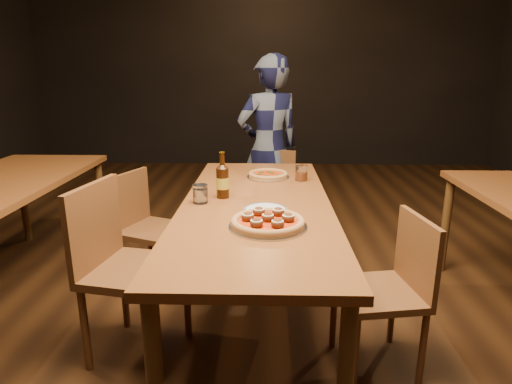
{
  "coord_description": "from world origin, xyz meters",
  "views": [
    {
      "loc": [
        0.06,
        -2.22,
        1.44
      ],
      "look_at": [
        0.0,
        -0.05,
        0.82
      ],
      "focal_mm": 30.0,
      "sensor_mm": 36.0,
      "label": 1
    }
  ],
  "objects_px": {
    "plate_stack": "(265,211)",
    "chair_main_nw": "(136,269)",
    "water_glass": "(200,194)",
    "pizza_margherita": "(268,175)",
    "beer_bottle": "(223,182)",
    "amber_glass": "(301,173)",
    "diner": "(269,149)",
    "chair_main_e": "(379,291)",
    "table_main": "(256,214)",
    "chair_end": "(268,198)",
    "pizza_meatball": "(268,222)",
    "chair_main_sw": "(153,229)"
  },
  "relations": [
    {
      "from": "chair_main_e",
      "to": "chair_end",
      "type": "xyz_separation_m",
      "value": [
        -0.53,
        1.56,
        0.0
      ]
    },
    {
      "from": "chair_end",
      "to": "amber_glass",
      "type": "xyz_separation_m",
      "value": [
        0.21,
        -0.73,
        0.39
      ]
    },
    {
      "from": "chair_main_e",
      "to": "pizza_margherita",
      "type": "xyz_separation_m",
      "value": [
        -0.54,
        0.9,
        0.36
      ]
    },
    {
      "from": "chair_main_nw",
      "to": "chair_main_e",
      "type": "bearing_deg",
      "value": -82.72
    },
    {
      "from": "chair_main_sw",
      "to": "diner",
      "type": "relative_size",
      "value": 0.52
    },
    {
      "from": "table_main",
      "to": "beer_bottle",
      "type": "xyz_separation_m",
      "value": [
        -0.19,
        0.08,
        0.16
      ]
    },
    {
      "from": "pizza_margherita",
      "to": "amber_glass",
      "type": "height_order",
      "value": "amber_glass"
    },
    {
      "from": "table_main",
      "to": "amber_glass",
      "type": "bearing_deg",
      "value": 59.87
    },
    {
      "from": "chair_end",
      "to": "chair_main_e",
      "type": "bearing_deg",
      "value": -57.66
    },
    {
      "from": "table_main",
      "to": "pizza_meatball",
      "type": "distance_m",
      "value": 0.4
    },
    {
      "from": "chair_main_sw",
      "to": "chair_end",
      "type": "distance_m",
      "value": 1.08
    },
    {
      "from": "beer_bottle",
      "to": "amber_glass",
      "type": "bearing_deg",
      "value": 40.75
    },
    {
      "from": "pizza_meatball",
      "to": "chair_main_nw",
      "type": "bearing_deg",
      "value": 170.63
    },
    {
      "from": "water_glass",
      "to": "diner",
      "type": "distance_m",
      "value": 1.51
    },
    {
      "from": "chair_end",
      "to": "pizza_meatball",
      "type": "relative_size",
      "value": 2.29
    },
    {
      "from": "pizza_margherita",
      "to": "chair_main_e",
      "type": "bearing_deg",
      "value": -59.26
    },
    {
      "from": "chair_end",
      "to": "plate_stack",
      "type": "height_order",
      "value": "chair_end"
    },
    {
      "from": "chair_main_sw",
      "to": "diner",
      "type": "height_order",
      "value": "diner"
    },
    {
      "from": "chair_main_nw",
      "to": "plate_stack",
      "type": "relative_size",
      "value": 4.43
    },
    {
      "from": "table_main",
      "to": "water_glass",
      "type": "distance_m",
      "value": 0.32
    },
    {
      "from": "table_main",
      "to": "pizza_meatball",
      "type": "relative_size",
      "value": 5.56
    },
    {
      "from": "diner",
      "to": "pizza_margherita",
      "type": "bearing_deg",
      "value": 66.19
    },
    {
      "from": "chair_main_sw",
      "to": "chair_end",
      "type": "relative_size",
      "value": 1.0
    },
    {
      "from": "chair_main_sw",
      "to": "table_main",
      "type": "bearing_deg",
      "value": -101.15
    },
    {
      "from": "pizza_meatball",
      "to": "chair_main_sw",
      "type": "bearing_deg",
      "value": 132.47
    },
    {
      "from": "beer_bottle",
      "to": "diner",
      "type": "height_order",
      "value": "diner"
    },
    {
      "from": "chair_main_sw",
      "to": "water_glass",
      "type": "xyz_separation_m",
      "value": [
        0.41,
        -0.48,
        0.39
      ]
    },
    {
      "from": "pizza_margherita",
      "to": "diner",
      "type": "relative_size",
      "value": 0.18
    },
    {
      "from": "beer_bottle",
      "to": "water_glass",
      "type": "relative_size",
      "value": 2.52
    },
    {
      "from": "chair_main_sw",
      "to": "pizza_margherita",
      "type": "bearing_deg",
      "value": -60.92
    },
    {
      "from": "table_main",
      "to": "beer_bottle",
      "type": "bearing_deg",
      "value": 157.66
    },
    {
      "from": "water_glass",
      "to": "beer_bottle",
      "type": "bearing_deg",
      "value": 42.85
    },
    {
      "from": "chair_end",
      "to": "amber_glass",
      "type": "distance_m",
      "value": 0.85
    },
    {
      "from": "water_glass",
      "to": "diner",
      "type": "xyz_separation_m",
      "value": [
        0.37,
        1.46,
        -0.01
      ]
    },
    {
      "from": "pizza_meatball",
      "to": "diner",
      "type": "bearing_deg",
      "value": 89.79
    },
    {
      "from": "pizza_margherita",
      "to": "amber_glass",
      "type": "bearing_deg",
      "value": -19.38
    },
    {
      "from": "plate_stack",
      "to": "table_main",
      "type": "bearing_deg",
      "value": 105.42
    },
    {
      "from": "chair_main_nw",
      "to": "pizza_meatball",
      "type": "bearing_deg",
      "value": -88.58
    },
    {
      "from": "plate_stack",
      "to": "chair_main_nw",
      "type": "bearing_deg",
      "value": -172.32
    },
    {
      "from": "chair_main_nw",
      "to": "diner",
      "type": "xyz_separation_m",
      "value": [
        0.67,
        1.71,
        0.31
      ]
    },
    {
      "from": "pizza_margherita",
      "to": "chair_main_nw",
      "type": "bearing_deg",
      "value": -128.71
    },
    {
      "from": "water_glass",
      "to": "table_main",
      "type": "bearing_deg",
      "value": 4.71
    },
    {
      "from": "diner",
      "to": "chair_end",
      "type": "bearing_deg",
      "value": 66.78
    },
    {
      "from": "plate_stack",
      "to": "amber_glass",
      "type": "bearing_deg",
      "value": 71.05
    },
    {
      "from": "water_glass",
      "to": "pizza_margherita",
      "type": "bearing_deg",
      "value": 57.98
    },
    {
      "from": "amber_glass",
      "to": "chair_main_sw",
      "type": "bearing_deg",
      "value": -178.72
    },
    {
      "from": "chair_main_nw",
      "to": "beer_bottle",
      "type": "bearing_deg",
      "value": -38.81
    },
    {
      "from": "beer_bottle",
      "to": "water_glass",
      "type": "bearing_deg",
      "value": -137.15
    },
    {
      "from": "chair_main_nw",
      "to": "table_main",
      "type": "bearing_deg",
      "value": -54.81
    },
    {
      "from": "chair_end",
      "to": "pizza_meatball",
      "type": "distance_m",
      "value": 1.63
    }
  ]
}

